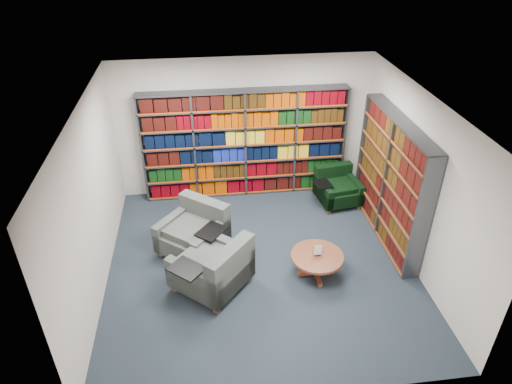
{
  "coord_description": "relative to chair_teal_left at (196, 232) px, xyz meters",
  "views": [
    {
      "loc": [
        -0.82,
        -5.82,
        5.06
      ],
      "look_at": [
        0.0,
        0.6,
        1.05
      ],
      "focal_mm": 32.0,
      "sensor_mm": 36.0,
      "label": 1
    }
  ],
  "objects": [
    {
      "name": "coffee_table",
      "position": [
        1.9,
        -0.92,
        -0.03
      ],
      "size": [
        0.84,
        0.84,
        0.59
      ],
      "color": "brown",
      "rests_on": "ground"
    },
    {
      "name": "chair_teal_left",
      "position": [
        0.0,
        0.0,
        0.0
      ],
      "size": [
        1.34,
        1.34,
        0.87
      ],
      "color": "#072035",
      "rests_on": "ground"
    },
    {
      "name": "bookshelf_right",
      "position": [
        3.39,
        0.05,
        0.75
      ],
      "size": [
        0.28,
        2.5,
        2.2
      ],
      "color": "#47494F",
      "rests_on": "ground"
    },
    {
      "name": "chair_green_right",
      "position": [
        2.83,
        1.21,
        -0.07
      ],
      "size": [
        0.97,
        0.88,
        0.71
      ],
      "color": "black",
      "rests_on": "ground"
    },
    {
      "name": "room_shell",
      "position": [
        1.05,
        -0.55,
        1.05
      ],
      "size": [
        5.02,
        5.02,
        2.82
      ],
      "color": "#1D272E",
      "rests_on": "ground"
    },
    {
      "name": "bookshelf_back",
      "position": [
        1.05,
        1.79,
        0.75
      ],
      "size": [
        4.0,
        0.28,
        2.2
      ],
      "color": "#47494F",
      "rests_on": "ground"
    },
    {
      "name": "chair_teal_front",
      "position": [
        0.29,
        -1.03,
        0.01
      ],
      "size": [
        1.39,
        1.39,
        0.9
      ],
      "color": "#072035",
      "rests_on": "ground"
    }
  ]
}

